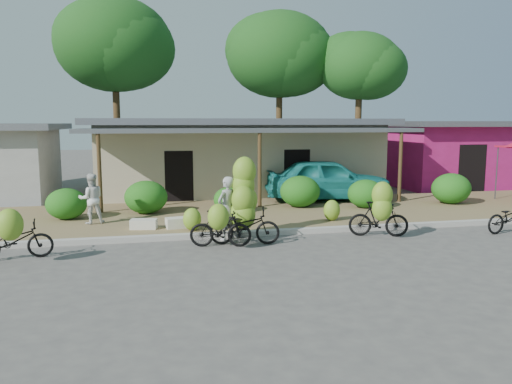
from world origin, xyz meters
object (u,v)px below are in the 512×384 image
Objects in this scene: sack_far at (144,224)px; bike_far_right at (511,217)px; bike_center at (244,210)px; bike_far_left at (13,238)px; tree_near_right at (356,64)px; bike_left at (220,227)px; bystander at (91,199)px; bike_right at (380,213)px; vendor at (227,208)px; tree_far_center at (110,43)px; tree_center_right at (276,53)px; teal_van at (328,179)px; sack_near at (181,223)px.

bike_far_right is at bearing -12.20° from sack_far.
bike_far_left is at bearing 107.90° from bike_center.
bike_center is at bearing 76.19° from bike_far_right.
tree_near_right is 4.88× the size of bike_left.
bike_center reaches higher than bystander.
bike_far_right is (4.06, -0.18, -0.24)m from bike_right.
vendor is (2.24, -1.38, 0.61)m from sack_far.
bike_right is at bearing -62.28° from tree_far_center.
bystander is (-3.48, 3.36, 0.33)m from bike_left.
tree_center_right is at bearing -147.97° from vendor.
bike_center is 0.47× the size of teal_van.
sack_far is at bearing 126.54° from teal_van.
bike_right is 5.74m from sack_near.
bike_left is at bearing 31.33° from vendor.
tree_near_right reaches higher than sack_near.
tree_near_right is 17.72m from bike_left.
tree_near_right is at bearing -6.58° from tree_far_center.
sack_far is (2.94, 2.40, -0.29)m from bike_far_left.
bike_right is at bearing -93.86° from tree_center_right.
tree_center_right is 4.54m from tree_near_right.
bike_right reaches higher than sack_near.
sack_near is at bearing -115.21° from tree_center_right.
tree_near_right is 17.36m from sack_far.
sack_near is (-1.59, 1.67, -0.62)m from bike_center.
bike_left is 2.21× the size of sack_far.
bike_far_left is at bearing -140.84° from sack_far.
bike_far_right is (3.00, -15.80, -6.63)m from tree_center_right.
bystander is (-12.02, 3.39, 0.43)m from bike_far_right.
bystander reaches higher than bike_far_left.
vendor is (-0.41, 0.35, -0.01)m from bike_center.
tree_far_center is 11.29× the size of sack_near.
bike_far_left is 4.65m from sack_near.
bike_center is at bearing -46.32° from sack_near.
bike_far_left is 1.05× the size of bike_right.
bike_center is 7.21m from teal_van.
tree_center_right is 6.10× the size of bystander.
tree_far_center reaches higher than sack_far.
tree_center_right is 5.20× the size of bike_far_left.
tree_far_center is 16.22m from vendor.
tree_center_right reaches higher than bike_right.
bike_right is 0.95× the size of bike_far_right.
bike_far_right is at bearing -143.94° from teal_van.
tree_center_right reaches higher than bike_far_left.
tree_center_right is 1.16× the size of tree_near_right.
tree_near_right is 16.78m from vendor.
tree_center_right is 5.67× the size of bike_left.
bike_left is at bearing 111.08° from bike_right.
tree_near_right reaches higher than bike_right.
teal_van reaches higher than bystander.
bystander is 0.31× the size of teal_van.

